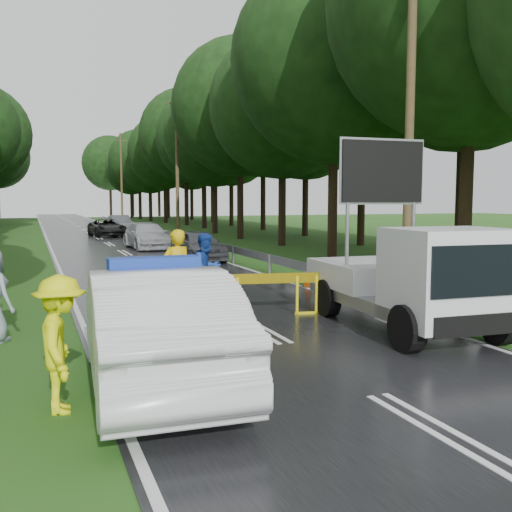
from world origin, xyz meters
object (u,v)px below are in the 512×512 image
work_truck (412,279)px  civilian (207,269)px  queue_car_third (107,228)px  police_sedan (155,327)px  officer (177,272)px  barrier (268,284)px  queue_car_first (198,245)px  queue_car_second (147,236)px  queue_car_fourth (120,223)px

work_truck → civilian: size_ratio=2.79×
work_truck → queue_car_third: work_truck is taller
police_sedan → officer: 5.12m
work_truck → queue_car_third: size_ratio=1.10×
barrier → queue_car_first: bearing=93.3°
work_truck → queue_car_first: (-0.33, 14.65, -0.38)m
civilian → queue_car_first: (2.64, 10.18, -0.22)m
officer → queue_car_second: (2.77, 18.24, -0.29)m
queue_car_fourth → police_sedan: bearing=-100.4°
police_sedan → queue_car_fourth: 40.80m
officer → queue_car_third: size_ratio=0.43×
officer → civilian: bearing=-148.9°
work_truck → queue_car_second: 21.74m
police_sedan → barrier: (3.38, 3.89, -0.10)m
queue_car_third → barrier: bearing=-94.3°
police_sedan → civilian: bearing=-109.8°
police_sedan → work_truck: work_truck is taller
police_sedan → queue_car_second: bearing=-97.1°
police_sedan → queue_car_first: 16.88m
police_sedan → queue_car_third: police_sedan is taller
barrier → work_truck: bearing=-37.7°
officer → queue_car_first: 11.77m
police_sedan → work_truck: 5.68m
queue_car_first → queue_car_fourth: queue_car_fourth is taller
work_truck → barrier: work_truck is taller
queue_car_first → queue_car_fourth: (0.13, 24.38, 0.01)m
civilian → queue_car_fourth: bearing=61.0°
barrier → civilian: (-0.85, 2.00, 0.16)m
officer → queue_car_fourth: (3.79, 35.56, -0.30)m
queue_car_first → queue_car_second: queue_car_second is taller
work_truck → queue_car_first: work_truck is taller
police_sedan → queue_car_second: (4.27, 23.13, -0.15)m
civilian → queue_car_second: 17.33m
barrier → civilian: size_ratio=1.30×
queue_car_fourth → queue_car_second: bearing=-96.4°
work_truck → queue_car_fourth: 39.03m
barrier → officer: officer is taller
work_truck → queue_car_first: 14.66m
barrier → queue_car_first: (1.79, 12.18, -0.06)m
work_truck → officer: size_ratio=2.56×
queue_car_fourth → civilian: bearing=-97.6°
queue_car_third → work_truck: bearing=-90.7°
officer → queue_car_third: 29.63m
barrier → queue_car_second: 19.26m
police_sedan → queue_car_first: size_ratio=1.30×
officer → work_truck: bearing=125.7°
civilian → work_truck: bearing=-80.9°
police_sedan → barrier: 5.15m
officer → civilian: officer is taller
queue_car_fourth → queue_car_first: bearing=-93.3°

